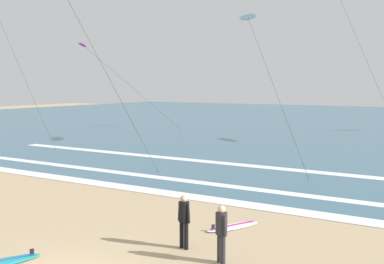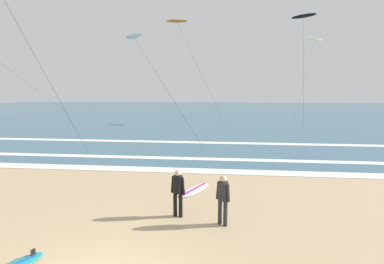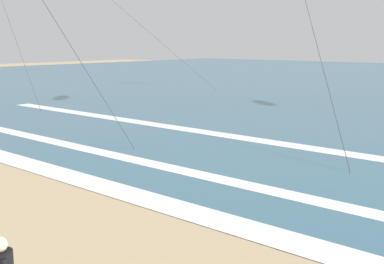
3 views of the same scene
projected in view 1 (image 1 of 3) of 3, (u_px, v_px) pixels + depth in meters
name	position (u px, v px, depth m)	size (l,w,h in m)	color
wave_foam_shoreline	(229.00, 202.00, 19.52)	(37.68, 1.00, 0.01)	white
wave_foam_mid_break	(225.00, 186.00, 22.65)	(44.55, 0.72, 0.01)	white
wave_foam_outer_break	(302.00, 171.00, 26.55)	(44.30, 0.91, 0.01)	white
surfer_right_near	(184.00, 217.00, 13.96)	(0.51, 0.32, 1.60)	black
surfer_mid_group	(221.00, 229.00, 12.79)	(0.47, 0.35, 1.60)	#232328
surfboard_foreground_flat	(233.00, 226.00, 16.07)	(1.45, 2.15, 0.25)	silver
surfboard_right_spare	(2.00, 262.00, 12.84)	(1.35, 2.17, 0.25)	teal
kite_magenta_high_right	(83.00, 45.00, 44.65)	(7.16, 9.73, 8.68)	#CC2384
kite_white_distant_high	(248.00, 18.00, 35.42)	(9.51, 11.36, 10.01)	white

